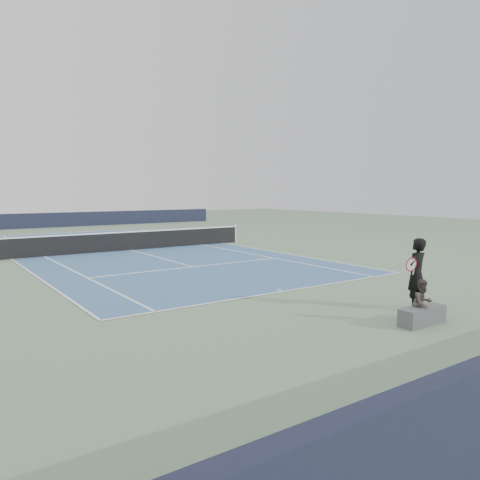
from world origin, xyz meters
TOP-DOWN VIEW (x-y plane):
  - ground at (0.00, 0.00)m, footprint 80.00×80.00m
  - court_surface at (0.00, 0.00)m, footprint 10.97×23.77m
  - tennis_net at (0.00, 0.00)m, footprint 12.90×0.10m
  - windscreen_far at (0.00, 17.88)m, footprint 30.00×0.25m
  - tennis_player at (1.35, -15.37)m, footprint 0.81×0.55m
  - tennis_ball at (1.43, -15.70)m, footprint 0.07×0.07m
  - spectator_bench at (0.32, -16.27)m, footprint 1.30×0.60m

SIDE VIEW (x-z plane):
  - ground at x=0.00m, z-range 0.00..0.00m
  - court_surface at x=0.00m, z-range 0.00..0.01m
  - tennis_ball at x=1.43m, z-range 0.00..0.07m
  - spectator_bench at x=0.32m, z-range -0.18..0.89m
  - tennis_net at x=0.00m, z-range -0.03..1.04m
  - windscreen_far at x=0.00m, z-range 0.00..1.20m
  - tennis_player at x=1.35m, z-range 0.00..1.81m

